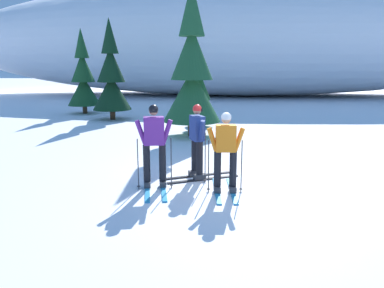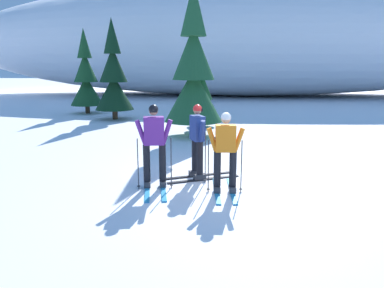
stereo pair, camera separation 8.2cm
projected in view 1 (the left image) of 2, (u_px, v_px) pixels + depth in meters
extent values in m
plane|color=white|center=(235.00, 185.00, 8.38)|extent=(120.00, 120.00, 0.00)
cube|color=#2893CC|center=(217.00, 190.00, 7.95)|extent=(0.25, 1.65, 0.03)
cube|color=#2893CC|center=(232.00, 190.00, 7.95)|extent=(0.25, 1.65, 0.03)
cube|color=#38383D|center=(217.00, 189.00, 7.84)|extent=(0.16, 0.29, 0.12)
cube|color=#38383D|center=(233.00, 189.00, 7.84)|extent=(0.16, 0.29, 0.12)
cylinder|color=black|center=(217.00, 169.00, 7.75)|extent=(0.15, 0.15, 0.74)
cylinder|color=black|center=(233.00, 169.00, 7.75)|extent=(0.15, 0.15, 0.74)
cube|color=orange|center=(226.00, 138.00, 7.61)|extent=(0.43, 0.28, 0.55)
cylinder|color=orange|center=(213.00, 141.00, 7.63)|extent=(0.28, 0.12, 0.58)
cylinder|color=orange|center=(238.00, 141.00, 7.63)|extent=(0.28, 0.12, 0.58)
sphere|color=tan|center=(226.00, 119.00, 7.53)|extent=(0.19, 0.19, 0.19)
sphere|color=white|center=(226.00, 117.00, 7.52)|extent=(0.21, 0.21, 0.21)
cube|color=black|center=(226.00, 118.00, 7.61)|extent=(0.15, 0.05, 0.07)
cylinder|color=#2D2D33|center=(209.00, 166.00, 7.80)|extent=(0.02, 0.02, 1.11)
cylinder|color=#2D2D33|center=(208.00, 189.00, 7.91)|extent=(0.07, 0.07, 0.01)
cylinder|color=#2D2D33|center=(242.00, 166.00, 7.80)|extent=(0.02, 0.02, 1.11)
cylinder|color=#2D2D33|center=(241.00, 189.00, 7.90)|extent=(0.07, 0.07, 0.01)
cube|color=#2893CC|center=(163.00, 188.00, 8.11)|extent=(0.45, 1.67, 0.03)
cube|color=#2893CC|center=(147.00, 189.00, 8.07)|extent=(0.45, 1.67, 0.03)
cube|color=#38383D|center=(163.00, 183.00, 8.19)|extent=(0.20, 0.30, 0.12)
cube|color=#38383D|center=(147.00, 184.00, 8.15)|extent=(0.20, 0.30, 0.12)
cylinder|color=black|center=(163.00, 163.00, 8.09)|extent=(0.15, 0.15, 0.81)
cylinder|color=black|center=(147.00, 163.00, 8.05)|extent=(0.15, 0.15, 0.81)
cube|color=#6B2889|center=(154.00, 131.00, 7.92)|extent=(0.47, 0.33, 0.60)
cylinder|color=#6B2889|center=(166.00, 133.00, 7.97)|extent=(0.29, 0.16, 0.58)
cylinder|color=#6B2889|center=(141.00, 133.00, 7.90)|extent=(0.29, 0.16, 0.58)
sphere|color=#A37556|center=(153.00, 111.00, 7.84)|extent=(0.19, 0.19, 0.19)
sphere|color=black|center=(153.00, 109.00, 7.83)|extent=(0.21, 0.21, 0.21)
cube|color=black|center=(154.00, 111.00, 7.76)|extent=(0.15, 0.07, 0.07)
cylinder|color=#2D2D33|center=(171.00, 163.00, 8.05)|extent=(0.02, 0.02, 1.11)
cylinder|color=#2D2D33|center=(171.00, 185.00, 8.16)|extent=(0.07, 0.07, 0.01)
cylinder|color=#2D2D33|center=(138.00, 164.00, 7.97)|extent=(0.02, 0.02, 1.11)
cylinder|color=#2D2D33|center=(139.00, 186.00, 8.08)|extent=(0.07, 0.07, 0.01)
cube|color=black|center=(198.00, 175.00, 9.02)|extent=(1.63, 0.86, 0.03)
cube|color=black|center=(204.00, 179.00, 8.72)|extent=(1.63, 0.86, 0.03)
cube|color=#38383D|center=(195.00, 173.00, 8.97)|extent=(0.31, 0.25, 0.12)
cube|color=#38383D|center=(200.00, 177.00, 8.67)|extent=(0.31, 0.25, 0.12)
cylinder|color=black|center=(195.00, 155.00, 8.88)|extent=(0.15, 0.15, 0.77)
cylinder|color=black|center=(200.00, 158.00, 8.57)|extent=(0.15, 0.15, 0.77)
cube|color=navy|center=(197.00, 128.00, 8.58)|extent=(0.40, 0.48, 0.57)
cylinder|color=navy|center=(193.00, 129.00, 8.83)|extent=(0.21, 0.29, 0.58)
cylinder|color=navy|center=(201.00, 132.00, 8.36)|extent=(0.21, 0.29, 0.58)
sphere|color=#A37556|center=(197.00, 110.00, 8.50)|extent=(0.19, 0.19, 0.19)
sphere|color=red|center=(197.00, 109.00, 8.49)|extent=(0.21, 0.21, 0.21)
cube|color=black|center=(201.00, 110.00, 8.52)|extent=(0.10, 0.15, 0.07)
cylinder|color=#2D2D33|center=(194.00, 151.00, 9.06)|extent=(0.02, 0.02, 1.15)
cylinder|color=#2D2D33|center=(194.00, 172.00, 9.16)|extent=(0.07, 0.07, 0.01)
cylinder|color=#2D2D33|center=(205.00, 158.00, 8.42)|extent=(0.02, 0.02, 1.15)
cylinder|color=#2D2D33|center=(205.00, 180.00, 8.53)|extent=(0.07, 0.07, 0.01)
cylinder|color=#47301E|center=(85.00, 108.00, 20.37)|extent=(0.24, 0.24, 0.61)
cone|color=#194723|center=(84.00, 91.00, 20.18)|extent=(1.74, 1.74, 1.56)
cone|color=#194723|center=(82.00, 67.00, 19.92)|extent=(1.25, 1.25, 1.56)
cone|color=#194723|center=(81.00, 43.00, 19.66)|extent=(0.77, 0.77, 1.56)
cylinder|color=#47301E|center=(113.00, 113.00, 18.17)|extent=(0.26, 0.26, 0.64)
cone|color=black|center=(112.00, 92.00, 17.97)|extent=(1.84, 1.84, 1.65)
cone|color=black|center=(111.00, 64.00, 17.69)|extent=(1.33, 1.33, 1.65)
cone|color=black|center=(109.00, 35.00, 17.41)|extent=(0.81, 0.81, 1.65)
cylinder|color=#47301E|center=(192.00, 126.00, 14.02)|extent=(0.30, 0.30, 0.75)
cone|color=#1E512D|center=(192.00, 95.00, 13.78)|extent=(2.13, 2.13, 1.91)
cone|color=#1E512D|center=(192.00, 53.00, 13.46)|extent=(1.54, 1.54, 1.91)
cone|color=#1E512D|center=(192.00, 8.00, 13.14)|extent=(0.94, 0.94, 1.91)
cylinder|color=#47301E|center=(200.00, 122.00, 16.17)|extent=(0.17, 0.17, 0.42)
cone|color=#194723|center=(200.00, 107.00, 16.03)|extent=(1.19, 1.19, 1.07)
cone|color=#194723|center=(201.00, 87.00, 15.86)|extent=(0.86, 0.86, 1.07)
cone|color=#194723|center=(201.00, 66.00, 15.68)|extent=(0.52, 0.52, 1.07)
ellipsoid|color=white|center=(236.00, 41.00, 31.35)|extent=(48.78, 15.88, 9.04)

